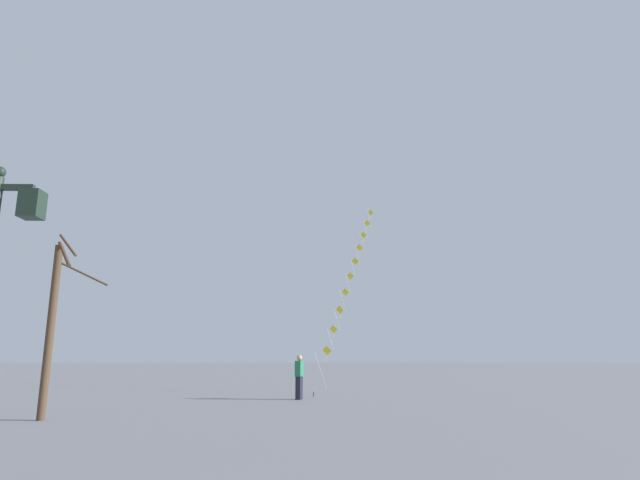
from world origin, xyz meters
The scene contains 4 objects.
ground_plane centered at (0.00, 20.00, 0.00)m, with size 160.00×160.00×0.00m, color gray.
kite_train centered at (3.59, 27.51, 5.94)m, with size 4.21×11.25×11.27m.
kite_flyer centered at (0.89, 20.15, 0.90)m, with size 0.36×0.62×1.71m.
bare_tree centered at (-5.97, 13.87, 2.61)m, with size 1.48×1.18×5.16m.
Camera 1 is at (1.16, -0.99, 1.78)m, focal length 29.12 mm.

